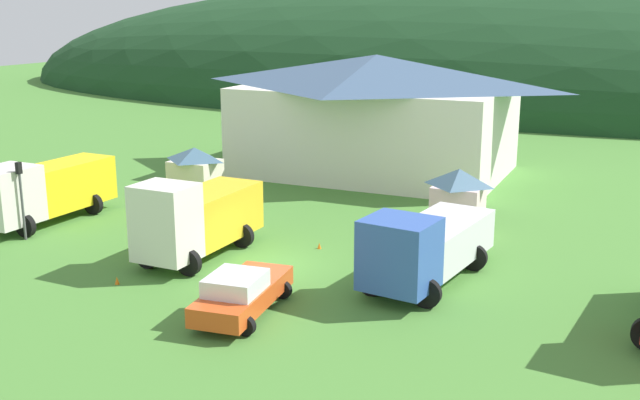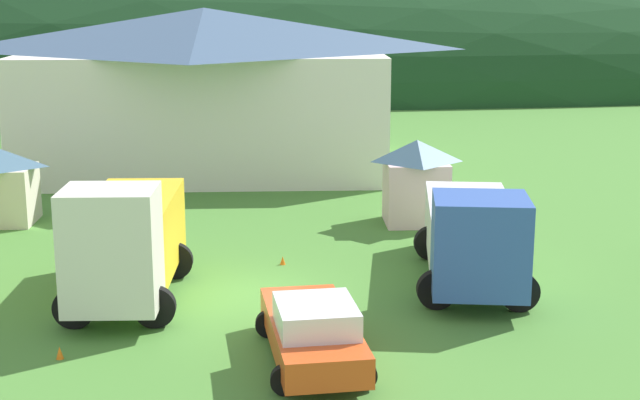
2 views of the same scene
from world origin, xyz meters
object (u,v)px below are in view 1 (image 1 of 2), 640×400
at_px(play_shed_pink, 458,200).
at_px(heavy_rig_striped, 195,217).
at_px(traffic_cone_near_pickup, 117,284).
at_px(flatbed_truck_yellow, 43,189).
at_px(depot_building, 376,112).
at_px(play_shed_cream, 195,171).
at_px(box_truck_blue, 425,245).
at_px(traffic_cone_mid_row, 319,249).
at_px(service_pickup_orange, 242,293).
at_px(traffic_light_west, 21,192).

bearing_deg(play_shed_pink, heavy_rig_striped, -138.14).
bearing_deg(traffic_cone_near_pickup, flatbed_truck_yellow, 148.43).
distance_m(depot_building, play_shed_cream, 13.06).
relative_size(flatbed_truck_yellow, heavy_rig_striped, 1.12).
bearing_deg(box_truck_blue, traffic_cone_near_pickup, -57.34).
bearing_deg(heavy_rig_striped, traffic_cone_mid_row, 128.54).
bearing_deg(depot_building, play_shed_pink, -53.36).
distance_m(flatbed_truck_yellow, traffic_cone_mid_row, 14.66).
bearing_deg(depot_building, play_shed_cream, -123.25).
bearing_deg(flatbed_truck_yellow, traffic_cone_near_pickup, 60.44).
distance_m(play_shed_pink, service_pickup_orange, 13.88).
xyz_separation_m(play_shed_cream, traffic_cone_near_pickup, (5.16, -13.37, -1.49)).
relative_size(depot_building, traffic_light_west, 4.79).
bearing_deg(box_truck_blue, play_shed_cream, -109.35).
height_order(service_pickup_orange, traffic_light_west, traffic_light_west).
height_order(flatbed_truck_yellow, service_pickup_orange, flatbed_truck_yellow).
height_order(play_shed_pink, box_truck_blue, box_truck_blue).
bearing_deg(play_shed_cream, traffic_light_west, -104.20).
height_order(depot_building, traffic_light_west, depot_building).
relative_size(service_pickup_orange, traffic_cone_near_pickup, 8.46).
xyz_separation_m(play_shed_pink, flatbed_truck_yellow, (-19.46, -7.02, 0.15)).
relative_size(play_shed_cream, traffic_cone_near_pickup, 4.61).
bearing_deg(traffic_cone_mid_row, depot_building, 101.99).
relative_size(heavy_rig_striped, traffic_light_west, 1.85).
distance_m(play_shed_pink, box_truck_blue, 7.43).
distance_m(flatbed_truck_yellow, traffic_cone_near_pickup, 10.74).
bearing_deg(play_shed_cream, depot_building, 56.75).
height_order(depot_building, traffic_cone_mid_row, depot_building).
distance_m(traffic_light_west, traffic_cone_near_pickup, 8.66).
height_order(play_shed_pink, traffic_cone_near_pickup, play_shed_pink).
relative_size(play_shed_cream, box_truck_blue, 0.36).
relative_size(flatbed_truck_yellow, box_truck_blue, 0.95).
relative_size(depot_building, play_shed_pink, 5.64).
relative_size(depot_building, play_shed_cream, 6.20).
bearing_deg(service_pickup_orange, depot_building, -176.86).
distance_m(play_shed_cream, traffic_cone_near_pickup, 14.41).
bearing_deg(traffic_light_west, heavy_rig_striped, 7.61).
bearing_deg(flatbed_truck_yellow, traffic_light_west, 27.22).
xyz_separation_m(box_truck_blue, service_pickup_orange, (-4.97, -5.73, -0.75)).
distance_m(depot_building, traffic_light_west, 23.31).
bearing_deg(flatbed_truck_yellow, play_shed_cream, 155.76).
bearing_deg(traffic_cone_mid_row, service_pickup_orange, -85.44).
distance_m(play_shed_pink, traffic_cone_near_pickup, 16.42).
height_order(play_shed_cream, traffic_light_west, traffic_light_west).
bearing_deg(flatbed_truck_yellow, traffic_cone_mid_row, 99.61).
relative_size(traffic_cone_near_pickup, traffic_cone_mid_row, 1.13).
height_order(depot_building, box_truck_blue, depot_building).
distance_m(flatbed_truck_yellow, box_truck_blue, 20.04).
bearing_deg(play_shed_pink, traffic_light_west, -152.20).
distance_m(heavy_rig_striped, traffic_cone_mid_row, 5.81).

